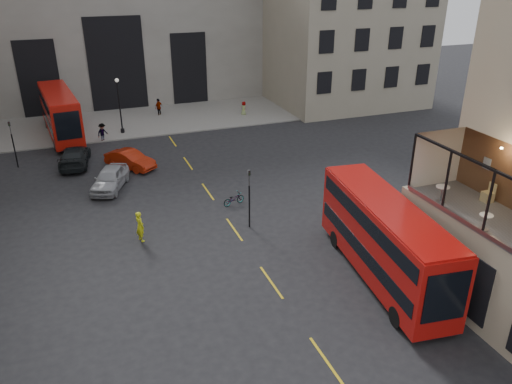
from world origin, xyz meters
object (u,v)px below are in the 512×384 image
object	(u,v)px
cafe_table_mid	(486,220)
bus_near	(384,237)
traffic_light_far	(12,139)
pedestrian_c	(159,107)
pedestrian_b	(103,133)
cafe_chair_d	(488,196)
bicycle	(234,199)
pedestrian_d	(244,109)
car_b	(130,160)
cyclist	(140,226)
car_a	(110,178)
cafe_table_far	(442,191)
street_lamp_b	(120,109)
bus_far	(60,112)
car_c	(75,156)
traffic_light_near	(249,191)

from	to	relation	value
cafe_table_mid	bus_near	bearing A→B (deg)	114.16
traffic_light_far	pedestrian_c	distance (m)	17.48
pedestrian_b	cafe_chair_d	bearing A→B (deg)	-99.25
bicycle	pedestrian_d	size ratio (longest dim) A/B	1.05
car_b	pedestrian_c	world-z (taller)	pedestrian_c
pedestrian_b	bicycle	bearing A→B (deg)	-103.98
bus_near	cyclist	size ratio (longest dim) A/B	5.79
bicycle	cafe_chair_d	distance (m)	16.10
pedestrian_b	pedestrian_d	size ratio (longest dim) A/B	1.14
car_a	cafe_table_far	world-z (taller)	cafe_table_far
cyclist	bus_near	bearing A→B (deg)	-147.27
pedestrian_c	pedestrian_d	xyz separation A→B (m)	(8.56, -3.12, -0.17)
street_lamp_b	pedestrian_c	bearing A→B (deg)	48.14
cyclist	cafe_chair_d	world-z (taller)	cafe_chair_d
bus_near	pedestrian_b	xyz separation A→B (m)	(-11.46, 27.69, -1.52)
cafe_table_far	car_a	bearing A→B (deg)	127.88
pedestrian_c	cafe_chair_d	bearing A→B (deg)	64.89
bicycle	pedestrian_d	world-z (taller)	pedestrian_d
cafe_table_far	car_b	bearing A→B (deg)	119.27
bus_far	cyclist	world-z (taller)	bus_far
bus_near	car_c	bearing A→B (deg)	122.25
pedestrian_c	traffic_light_near	bearing A→B (deg)	52.09
traffic_light_near	bicycle	size ratio (longest dim) A/B	2.37
street_lamp_b	traffic_light_near	bearing A→B (deg)	-77.20
street_lamp_b	car_c	xyz separation A→B (m)	(-4.63, -7.12, -1.63)
car_a	car_b	bearing A→B (deg)	84.95
cafe_chair_d	cafe_table_mid	bearing A→B (deg)	-135.79
pedestrian_c	cafe_table_far	world-z (taller)	cafe_table_far
street_lamp_b	car_a	distance (m)	13.24
traffic_light_far	cafe_table_far	xyz separation A→B (m)	(20.49, -24.81, 2.70)
traffic_light_far	bus_far	world-z (taller)	bus_far
traffic_light_near	bus_far	xyz separation A→B (m)	(-10.34, 23.00, 0.01)
traffic_light_near	car_b	bearing A→B (deg)	113.63
traffic_light_near	pedestrian_b	world-z (taller)	traffic_light_near
street_lamp_b	bicycle	bearing A→B (deg)	-74.72
cafe_table_mid	cafe_chair_d	xyz separation A→B (m)	(2.16, 2.10, -0.18)
car_b	bicycle	size ratio (longest dim) A/B	2.72
pedestrian_c	cafe_table_far	bearing A→B (deg)	62.07
pedestrian_c	pedestrian_d	distance (m)	9.11
traffic_light_near	cafe_table_mid	xyz separation A→B (m)	(6.37, -11.70, 2.64)
car_b	pedestrian_b	distance (m)	7.67
bicycle	cafe_table_far	xyz separation A→B (m)	(6.40, -12.18, 4.70)
car_c	cafe_table_mid	bearing A→B (deg)	129.36
bus_far	cafe_table_far	xyz separation A→B (m)	(16.83, -31.81, 2.68)
car_a	cafe_chair_d	bearing A→B (deg)	-26.21
pedestrian_d	cafe_chair_d	world-z (taller)	cafe_chair_d
traffic_light_near	cafe_table_mid	distance (m)	13.58
cyclist	pedestrian_c	size ratio (longest dim) A/B	1.00
cyclist	cafe_table_mid	size ratio (longest dim) A/B	2.70
street_lamp_b	car_a	xyz separation A→B (m)	(-2.44, -12.91, -1.61)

